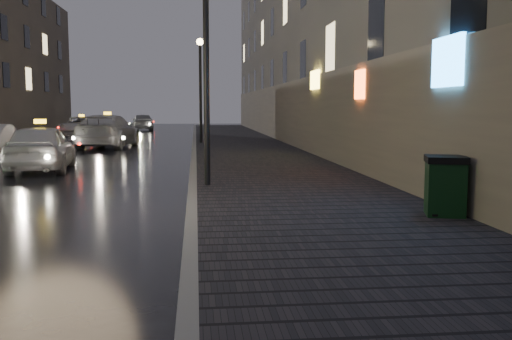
{
  "coord_description": "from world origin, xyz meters",
  "views": [
    {
      "loc": [
        1.59,
        -7.45,
        2.0
      ],
      "look_at": [
        2.67,
        2.77,
        0.85
      ],
      "focal_mm": 40.0,
      "sensor_mm": 36.0,
      "label": 1
    }
  ],
  "objects_px": {
    "lamp_far": "(200,77)",
    "taxi_near": "(41,147)",
    "taxi_mid": "(108,131)",
    "car_far": "(142,122)",
    "taxi_far": "(82,126)",
    "trash_bin": "(445,185)",
    "lamp_near": "(206,42)"
  },
  "relations": [
    {
      "from": "lamp_far",
      "to": "taxi_near",
      "type": "distance_m",
      "value": 12.58
    },
    {
      "from": "taxi_mid",
      "to": "car_far",
      "type": "xyz_separation_m",
      "value": [
        -0.13,
        19.67,
        -0.08
      ]
    },
    {
      "from": "lamp_far",
      "to": "taxi_far",
      "type": "xyz_separation_m",
      "value": [
        -7.84,
        9.71,
        -2.82
      ]
    },
    {
      "from": "taxi_far",
      "to": "car_far",
      "type": "distance_m",
      "value": 9.53
    },
    {
      "from": "trash_bin",
      "to": "taxi_mid",
      "type": "relative_size",
      "value": 0.18
    },
    {
      "from": "taxi_far",
      "to": "car_far",
      "type": "relative_size",
      "value": 1.14
    },
    {
      "from": "taxi_near",
      "to": "taxi_mid",
      "type": "height_order",
      "value": "taxi_mid"
    },
    {
      "from": "trash_bin",
      "to": "car_far",
      "type": "distance_m",
      "value": 39.89
    },
    {
      "from": "taxi_near",
      "to": "car_far",
      "type": "xyz_separation_m",
      "value": [
        0.38,
        29.88,
        -0.02
      ]
    },
    {
      "from": "lamp_near",
      "to": "trash_bin",
      "type": "bearing_deg",
      "value": -47.08
    },
    {
      "from": "taxi_near",
      "to": "taxi_far",
      "type": "distance_m",
      "value": 21.08
    },
    {
      "from": "lamp_near",
      "to": "trash_bin",
      "type": "xyz_separation_m",
      "value": [
        3.95,
        -4.25,
        -2.82
      ]
    },
    {
      "from": "taxi_mid",
      "to": "lamp_far",
      "type": "bearing_deg",
      "value": -161.47
    },
    {
      "from": "car_far",
      "to": "taxi_far",
      "type": "bearing_deg",
      "value": 63.12
    },
    {
      "from": "taxi_near",
      "to": "car_far",
      "type": "relative_size",
      "value": 1.02
    },
    {
      "from": "taxi_near",
      "to": "taxi_far",
      "type": "bearing_deg",
      "value": -88.0
    },
    {
      "from": "trash_bin",
      "to": "taxi_near",
      "type": "height_order",
      "value": "taxi_near"
    },
    {
      "from": "taxi_near",
      "to": "taxi_far",
      "type": "relative_size",
      "value": 0.9
    },
    {
      "from": "taxi_near",
      "to": "car_far",
      "type": "bearing_deg",
      "value": -96.33
    },
    {
      "from": "lamp_near",
      "to": "taxi_near",
      "type": "distance_m",
      "value": 7.5
    },
    {
      "from": "lamp_near",
      "to": "lamp_far",
      "type": "bearing_deg",
      "value": 90.0
    },
    {
      "from": "lamp_near",
      "to": "taxi_far",
      "type": "relative_size",
      "value": 1.1
    },
    {
      "from": "trash_bin",
      "to": "taxi_near",
      "type": "bearing_deg",
      "value": 150.98
    },
    {
      "from": "trash_bin",
      "to": "car_far",
      "type": "relative_size",
      "value": 0.24
    },
    {
      "from": "taxi_far",
      "to": "lamp_far",
      "type": "bearing_deg",
      "value": -47.12
    },
    {
      "from": "car_far",
      "to": "lamp_far",
      "type": "bearing_deg",
      "value": 96.57
    },
    {
      "from": "lamp_near",
      "to": "taxi_far",
      "type": "distance_m",
      "value": 27.02
    },
    {
      "from": "lamp_far",
      "to": "trash_bin",
      "type": "distance_m",
      "value": 20.82
    },
    {
      "from": "lamp_far",
      "to": "trash_bin",
      "type": "xyz_separation_m",
      "value": [
        3.95,
        -20.25,
        -2.82
      ]
    },
    {
      "from": "car_far",
      "to": "lamp_near",
      "type": "bearing_deg",
      "value": 90.21
    },
    {
      "from": "trash_bin",
      "to": "car_far",
      "type": "xyz_separation_m",
      "value": [
        -8.62,
        38.95,
        0.05
      ]
    },
    {
      "from": "lamp_far",
      "to": "car_far",
      "type": "relative_size",
      "value": 1.25
    }
  ]
}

